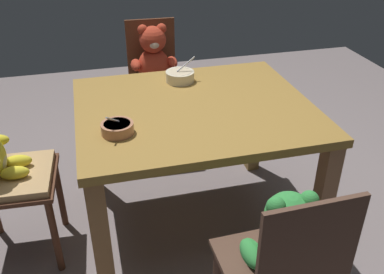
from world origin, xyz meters
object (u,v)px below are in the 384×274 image
Objects in this scene: porridge_bowl_cream_far_center at (180,76)px; porridge_bowl_terracotta_near_left at (117,128)px; dining_table at (194,127)px; teddy_chair_far_center at (154,71)px; teddy_chair_near_front at (282,256)px.

porridge_bowl_terracotta_near_left is (-0.40, -0.50, -0.00)m from porridge_bowl_cream_far_center.
teddy_chair_far_center reaches higher than dining_table.
dining_table is at bearing 3.84° from teddy_chair_near_front.
porridge_bowl_cream_far_center is 0.64m from porridge_bowl_terracotta_near_left.
teddy_chair_near_front is 0.88m from porridge_bowl_terracotta_near_left.
teddy_chair_near_front is 1.77m from teddy_chair_far_center.
dining_table is 0.35m from porridge_bowl_cream_far_center.
porridge_bowl_cream_far_center is (-0.00, 0.32, 0.15)m from dining_table.
dining_table is 6.87× the size of porridge_bowl_cream_far_center.
porridge_bowl_cream_far_center is at bearing 90.14° from dining_table.
teddy_chair_far_center is at bearing 72.00° from porridge_bowl_terracotta_near_left.
teddy_chair_near_front is at bearing -85.96° from porridge_bowl_cream_far_center.
teddy_chair_far_center reaches higher than porridge_bowl_cream_far_center.
dining_table is 1.26× the size of teddy_chair_near_front.
porridge_bowl_cream_far_center is at bearing 2.45° from teddy_chair_near_front.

